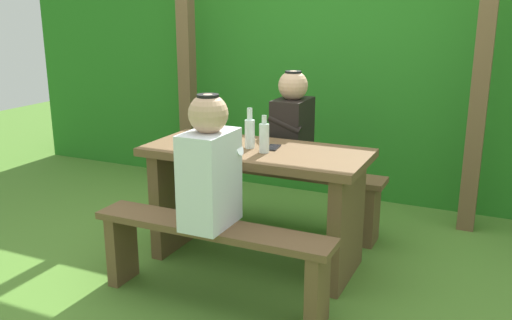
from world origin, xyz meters
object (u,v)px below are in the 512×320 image
(bench_far, at_px, (289,187))
(person_white_shirt, at_px, (209,166))
(drinking_glass, at_px, (220,142))
(bottle_center, at_px, (250,132))
(bench_near, at_px, (211,247))
(cell_phone, at_px, (273,147))
(picnic_table, at_px, (256,186))
(bottle_right, at_px, (264,137))
(person_black_coat, at_px, (292,125))
(bottle_left, at_px, (216,133))

(bench_far, xyz_separation_m, person_white_shirt, (-0.00, -1.18, 0.47))
(bench_far, bearing_deg, drinking_glass, -105.07)
(bottle_center, bearing_deg, bench_near, -85.83)
(drinking_glass, height_order, cell_phone, drinking_glass)
(picnic_table, xyz_separation_m, bottle_right, (0.08, -0.07, 0.34))
(picnic_table, distance_m, cell_phone, 0.27)
(cell_phone, bearing_deg, bench_near, -105.29)
(person_white_shirt, relative_size, bottle_center, 2.83)
(bench_near, bearing_deg, person_black_coat, 89.31)
(bottle_left, xyz_separation_m, bottle_center, (0.21, 0.05, 0.01))
(bench_far, height_order, bottle_center, bottle_center)
(person_white_shirt, relative_size, bottle_left, 3.25)
(bench_near, bearing_deg, bottle_right, 80.82)
(bench_far, distance_m, bottle_center, 0.80)
(bench_far, height_order, person_black_coat, person_black_coat)
(bench_near, distance_m, bottle_left, 0.78)
(bench_far, bearing_deg, picnic_table, -90.00)
(drinking_glass, bearing_deg, bench_near, -67.85)
(drinking_glass, bearing_deg, bottle_right, 11.13)
(bottle_left, height_order, bottle_center, bottle_center)
(bottle_left, relative_size, bottle_center, 0.87)
(drinking_glass, bearing_deg, person_white_shirt, -68.08)
(bench_far, distance_m, bottle_right, 0.84)
(bench_far, xyz_separation_m, cell_phone, (0.09, -0.54, 0.43))
(drinking_glass, height_order, bottle_right, bottle_right)
(picnic_table, xyz_separation_m, bottle_left, (-0.25, -0.06, 0.33))
(drinking_glass, xyz_separation_m, bottle_left, (-0.06, 0.06, 0.04))
(person_black_coat, distance_m, cell_phone, 0.54)
(drinking_glass, height_order, bottle_left, bottle_left)
(bottle_center, bearing_deg, bench_far, 85.86)
(bench_near, bearing_deg, cell_phone, 81.75)
(bottle_right, bearing_deg, cell_phone, 85.96)
(drinking_glass, bearing_deg, bottle_center, 38.39)
(bench_far, relative_size, person_black_coat, 1.95)
(drinking_glass, distance_m, bottle_right, 0.29)
(bottle_right, distance_m, bottle_center, 0.14)
(bottle_right, xyz_separation_m, bottle_center, (-0.13, 0.06, 0.01))
(person_white_shirt, distance_m, cell_phone, 0.65)
(person_black_coat, xyz_separation_m, drinking_glass, (-0.21, -0.71, 0.01))
(bench_far, bearing_deg, bottle_center, -94.14)
(person_white_shirt, bearing_deg, picnic_table, 89.66)
(bottle_right, bearing_deg, picnic_table, 142.11)
(bottle_left, relative_size, bottle_right, 0.96)
(drinking_glass, height_order, bottle_center, bottle_center)
(bottle_left, bearing_deg, cell_phone, 17.46)
(person_black_coat, bearing_deg, drinking_glass, -106.21)
(bench_near, bearing_deg, person_white_shirt, 136.79)
(person_white_shirt, xyz_separation_m, bottle_center, (-0.04, 0.58, 0.06))
(bottle_left, bearing_deg, drinking_glass, -45.43)
(drinking_glass, relative_size, bottle_right, 0.42)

